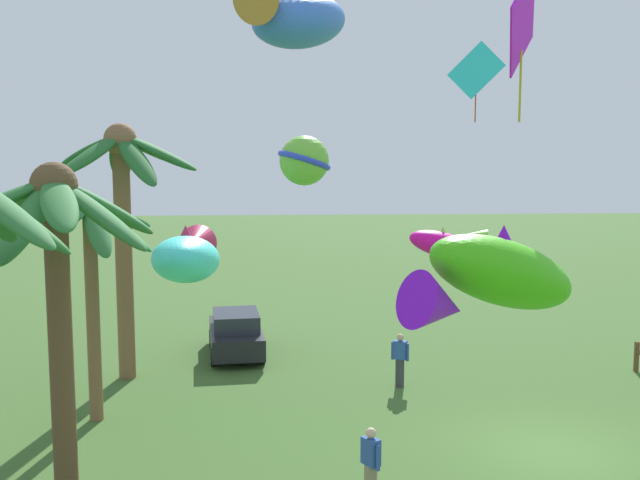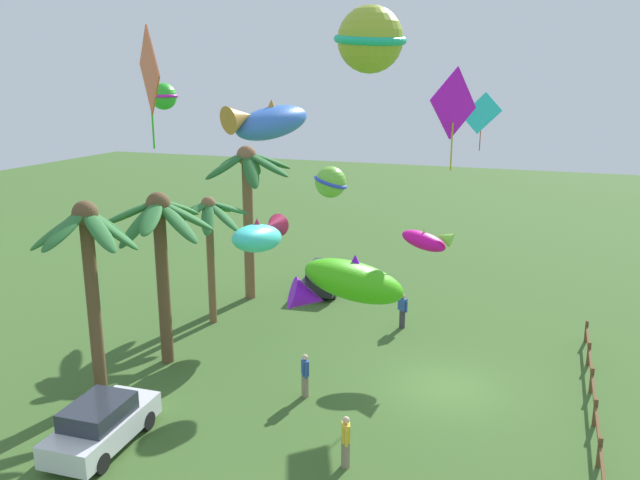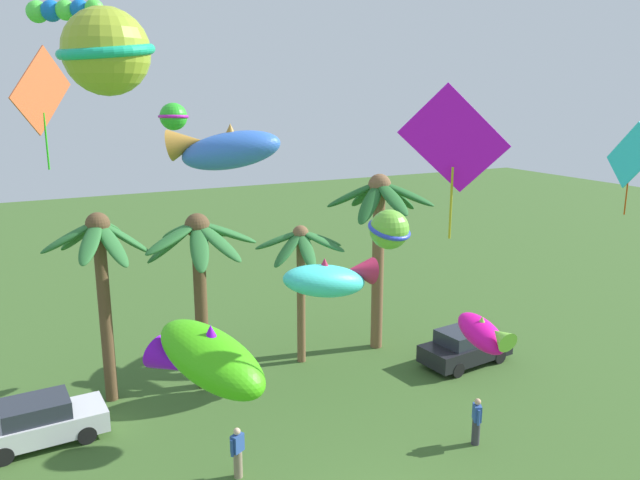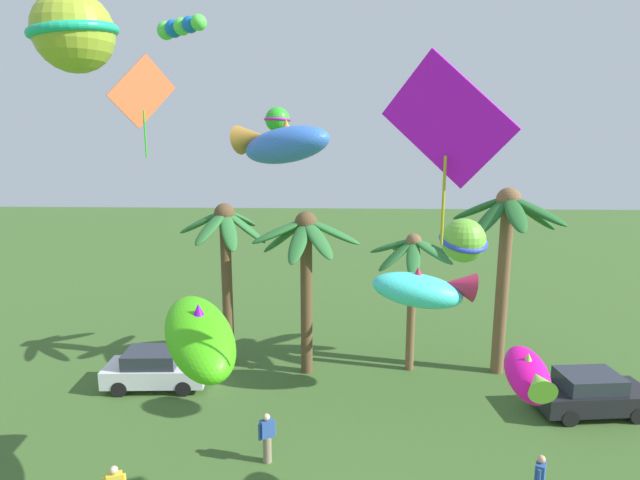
{
  "view_description": "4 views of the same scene",
  "coord_description": "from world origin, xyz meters",
  "views": [
    {
      "loc": [
        -16.84,
        6.42,
        7.14
      ],
      "look_at": [
        -1.42,
        5.55,
        5.19
      ],
      "focal_mm": 43.25,
      "sensor_mm": 36.0,
      "label": 1
    },
    {
      "loc": [
        -21.33,
        -2.85,
        10.86
      ],
      "look_at": [
        -0.41,
        4.77,
        5.19
      ],
      "focal_mm": 35.72,
      "sensor_mm": 36.0,
      "label": 2
    },
    {
      "loc": [
        -7.6,
        -10.99,
        11.04
      ],
      "look_at": [
        0.27,
        4.55,
        6.91
      ],
      "focal_mm": 35.0,
      "sensor_mm": 36.0,
      "label": 3
    },
    {
      "loc": [
        -0.29,
        -9.37,
        9.73
      ],
      "look_at": [
        -0.81,
        4.94,
        6.82
      ],
      "focal_mm": 29.03,
      "sensor_mm": 36.0,
      "label": 4
    }
  ],
  "objects": [
    {
      "name": "spectator_2",
      "position": [
        5.02,
        2.83,
        0.81
      ],
      "size": [
        0.38,
        0.49,
        1.59
      ],
      "color": "#38383D",
      "rests_on": "ground"
    },
    {
      "name": "spectator_1",
      "position": [
        -2.4,
        4.6,
        0.81
      ],
      "size": [
        0.49,
        0.39,
        1.59
      ],
      "color": "gray",
      "rests_on": "ground"
    },
    {
      "name": "kite_ball_5",
      "position": [
        -5.69,
        1.54,
        11.78
      ],
      "size": [
        2.47,
        2.47,
        1.62
      ],
      "color": "#9BB32C"
    },
    {
      "name": "palm_tree_2",
      "position": [
        -1.59,
        10.72,
        5.2
      ],
      "size": [
        4.44,
        4.16,
        6.79
      ],
      "color": "brown",
      "rests_on": "ground"
    },
    {
      "name": "parked_car_1",
      "position": [
        8.7,
        7.83,
        0.75
      ],
      "size": [
        4.06,
        2.1,
        1.51
      ],
      "color": "black",
      "rests_on": "ground"
    },
    {
      "name": "kite_fish_3",
      "position": [
        -3.77,
        2.64,
        4.83
      ],
      "size": [
        2.98,
        3.94,
        2.1
      ],
      "color": "#41C414"
    },
    {
      "name": "kite_tube_0",
      "position": [
        -5.69,
        8.93,
        13.3
      ],
      "size": [
        1.99,
        1.59,
        0.62
      ],
      "color": "#51EA45"
    },
    {
      "name": "kite_diamond_8",
      "position": [
        -6.53,
        7.35,
        11.04
      ],
      "size": [
        1.64,
        1.71,
        3.24
      ],
      "color": "orange"
    },
    {
      "name": "kite_fish_10",
      "position": [
        4.06,
        1.7,
        4.38
      ],
      "size": [
        1.1,
        2.29,
        1.14
      ],
      "color": "#F10E9B"
    },
    {
      "name": "palm_tree_3",
      "position": [
        2.75,
        11.14,
        4.62
      ],
      "size": [
        3.71,
        3.5,
        5.85
      ],
      "color": "brown",
      "rests_on": "ground"
    },
    {
      "name": "parked_car_0",
      "position": [
        -7.42,
        9.23,
        0.75
      ],
      "size": [
        3.99,
        1.91,
        1.51
      ],
      "color": "silver",
      "rests_on": "ground"
    },
    {
      "name": "palm_tree_1",
      "position": [
        -4.96,
        11.25,
        5.26
      ],
      "size": [
        3.77,
        3.71,
        7.02
      ],
      "color": "brown",
      "rests_on": "ground"
    },
    {
      "name": "kite_fish_1",
      "position": [
        -2.0,
        6.03,
        9.49
      ],
      "size": [
        3.45,
        2.65,
        1.5
      ],
      "color": "blue"
    },
    {
      "name": "kite_diamond_9",
      "position": [
        7.37,
        0.16,
        9.37
      ],
      "size": [
        0.4,
        1.77,
        2.52
      ],
      "color": "#2BD8E2"
    },
    {
      "name": "kite_ball_7",
      "position": [
        3.39,
        5.69,
        6.69
      ],
      "size": [
        1.75,
        1.74,
        1.31
      ],
      "color": "#70C839"
    },
    {
      "name": "palm_tree_0",
      "position": [
        6.41,
        11.05,
        5.92
      ],
      "size": [
        4.26,
        4.57,
        7.73
      ],
      "color": "brown",
      "rests_on": "ground"
    },
    {
      "name": "kite_ball_6",
      "position": [
        -2.51,
        9.62,
        10.27
      ],
      "size": [
        1.36,
        1.36,
        0.89
      ],
      "color": "green"
    },
    {
      "name": "kite_diamond_4",
      "position": [
        1.71,
        0.54,
        9.94
      ],
      "size": [
        2.33,
        1.29,
        3.62
      ],
      "color": "#CF11F1"
    },
    {
      "name": "kite_fish_2",
      "position": [
        2.8,
        8.7,
        4.27
      ],
      "size": [
        3.87,
        1.82,
        1.73
      ],
      "color": "#45F2E7"
    }
  ]
}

